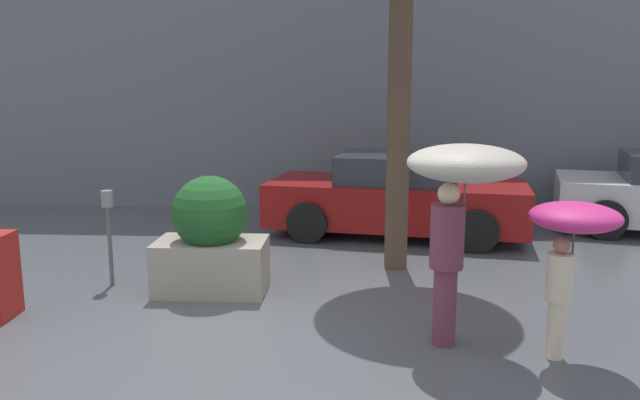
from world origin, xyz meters
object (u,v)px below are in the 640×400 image
at_px(parked_car_near, 396,197).
at_px(planter_box, 211,238).
at_px(person_child, 572,233).
at_px(person_adult, 462,184).
at_px(parking_meter, 108,217).

bearing_deg(parked_car_near, planter_box, 152.02).
relative_size(planter_box, parked_car_near, 0.32).
height_order(person_child, parked_car_near, person_child).
xyz_separation_m(person_adult, parked_car_near, (-0.27, 4.43, -0.92)).
bearing_deg(parked_car_near, person_adult, -166.59).
distance_m(planter_box, person_child, 3.94).
bearing_deg(parking_meter, person_child, -20.43).
distance_m(person_child, parked_car_near, 4.85).
bearing_deg(parking_meter, planter_box, -7.35).
distance_m(planter_box, parking_meter, 1.30).
bearing_deg(person_adult, planter_box, 151.33).
distance_m(person_child, parking_meter, 5.16).
bearing_deg(parking_meter, person_adult, -21.76).
relative_size(person_child, parked_car_near, 0.33).
bearing_deg(planter_box, parking_meter, 172.65).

